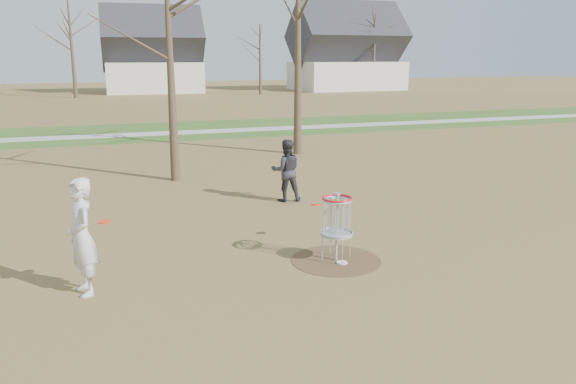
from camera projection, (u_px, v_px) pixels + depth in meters
The scene contains 11 objects.
ground at pixel (336, 260), 11.20m from camera, with size 160.00×160.00×0.00m, color brown.
green_band at pixel (181, 130), 30.50m from camera, with size 160.00×8.00×0.01m, color #2D5119.
footpath at pixel (184, 132), 29.58m from camera, with size 160.00×1.50×0.01m, color #9E9E99.
dirt_circle at pixel (336, 260), 11.19m from camera, with size 1.80×1.80×0.01m, color #47331E.
player_standing at pixel (82, 237), 9.43m from camera, with size 0.74×0.48×2.02m, color silver.
player_throwing at pixel (286, 170), 15.58m from camera, with size 0.84×0.66×1.74m, color #2D2C31.
disc_grounded at pixel (342, 263), 11.02m from camera, with size 0.22×0.22×0.02m, color white.
discs_in_play at pixel (229, 212), 10.80m from camera, with size 4.58×1.61×0.48m.
disc_golf_basket at pixel (337, 216), 10.98m from camera, with size 0.64×0.64×1.35m.
bare_trees at pixel (173, 37), 43.38m from camera, with size 52.62×44.98×9.00m.
houses_row at pixel (177, 59), 60.03m from camera, with size 56.51×10.01×7.26m.
Camera 1 is at (-4.31, -9.68, 3.99)m, focal length 35.00 mm.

